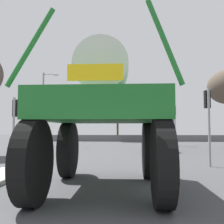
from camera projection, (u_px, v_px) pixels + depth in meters
The scene contains 10 objects.
ground_plane at pixel (124, 152), 20.00m from camera, with size 120.00×120.00×0.00m, color #424244.
oversize_sprayer at pixel (104, 116), 7.67m from camera, with size 4.06×5.57×4.67m.
sedan_ahead at pixel (158, 142), 20.65m from camera, with size 2.01×4.16×1.52m.
traffic_signal_near_left at pixel (15, 116), 12.93m from camera, with size 0.24×0.54×3.29m.
traffic_signal_near_right at pixel (208, 109), 12.41m from camera, with size 0.24×0.54×3.68m.
traffic_signal_far_left at pixel (172, 122), 26.70m from camera, with size 0.24×0.55×3.33m.
traffic_signal_far_right at pixel (175, 116), 26.72m from camera, with size 0.24×0.55×4.15m.
streetlight_far_left at pixel (44, 105), 27.30m from camera, with size 1.69×0.24×7.67m.
bare_tree_far_center at pixel (118, 102), 37.61m from camera, with size 4.37×4.37×7.52m.
roadside_barrier at pixel (125, 138), 36.69m from camera, with size 29.62×0.24×0.90m, color #59595B.
Camera 1 is at (0.25, -2.18, 1.74)m, focal length 41.93 mm.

